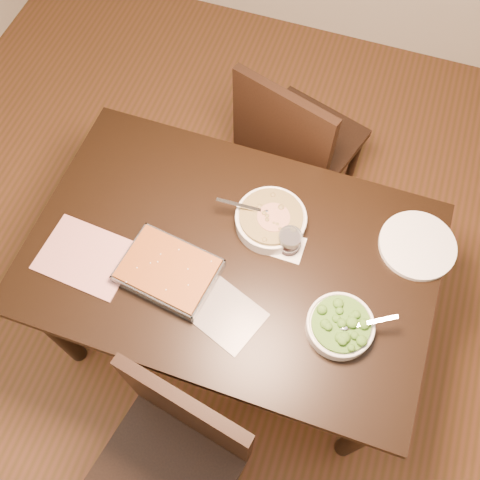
{
  "coord_description": "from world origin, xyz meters",
  "views": [
    {
      "loc": [
        0.28,
        -0.73,
        2.42
      ],
      "look_at": [
        0.02,
        0.04,
        0.8
      ],
      "focal_mm": 40.0,
      "sensor_mm": 36.0,
      "label": 1
    }
  ],
  "objects_px": {
    "dinner_plate": "(417,245)",
    "chair_near": "(174,453)",
    "stew_bowl": "(271,219)",
    "broccoli_bowl": "(340,326)",
    "chair_far": "(294,144)",
    "wine_tumbler": "(290,241)",
    "table": "(232,266)",
    "baking_dish": "(169,271)"
  },
  "relations": [
    {
      "from": "stew_bowl",
      "to": "wine_tumbler",
      "type": "height_order",
      "value": "stew_bowl"
    },
    {
      "from": "baking_dish",
      "to": "wine_tumbler",
      "type": "distance_m",
      "value": 0.42
    },
    {
      "from": "dinner_plate",
      "to": "chair_far",
      "type": "bearing_deg",
      "value": 141.25
    },
    {
      "from": "table",
      "to": "dinner_plate",
      "type": "relative_size",
      "value": 5.25
    },
    {
      "from": "stew_bowl",
      "to": "wine_tumbler",
      "type": "relative_size",
      "value": 3.14
    },
    {
      "from": "stew_bowl",
      "to": "broccoli_bowl",
      "type": "distance_m",
      "value": 0.44
    },
    {
      "from": "wine_tumbler",
      "to": "chair_near",
      "type": "xyz_separation_m",
      "value": [
        -0.16,
        -0.74,
        -0.27
      ]
    },
    {
      "from": "broccoli_bowl",
      "to": "dinner_plate",
      "type": "relative_size",
      "value": 0.89
    },
    {
      "from": "dinner_plate",
      "to": "table",
      "type": "bearing_deg",
      "value": -158.28
    },
    {
      "from": "baking_dish",
      "to": "chair_near",
      "type": "bearing_deg",
      "value": -60.93
    },
    {
      "from": "dinner_plate",
      "to": "chair_far",
      "type": "height_order",
      "value": "chair_far"
    },
    {
      "from": "broccoli_bowl",
      "to": "wine_tumbler",
      "type": "xyz_separation_m",
      "value": [
        -0.24,
        0.23,
        0.02
      ]
    },
    {
      "from": "stew_bowl",
      "to": "chair_near",
      "type": "distance_m",
      "value": 0.85
    },
    {
      "from": "baking_dish",
      "to": "chair_near",
      "type": "relative_size",
      "value": 0.36
    },
    {
      "from": "stew_bowl",
      "to": "baking_dish",
      "type": "xyz_separation_m",
      "value": [
        -0.27,
        -0.3,
        -0.01
      ]
    },
    {
      "from": "broccoli_bowl",
      "to": "chair_far",
      "type": "height_order",
      "value": "chair_far"
    },
    {
      "from": "table",
      "to": "broccoli_bowl",
      "type": "bearing_deg",
      "value": -18.15
    },
    {
      "from": "wine_tumbler",
      "to": "chair_near",
      "type": "distance_m",
      "value": 0.8
    },
    {
      "from": "chair_near",
      "to": "baking_dish",
      "type": "bearing_deg",
      "value": 122.12
    },
    {
      "from": "baking_dish",
      "to": "chair_far",
      "type": "distance_m",
      "value": 0.88
    },
    {
      "from": "baking_dish",
      "to": "wine_tumbler",
      "type": "height_order",
      "value": "wine_tumbler"
    },
    {
      "from": "table",
      "to": "chair_far",
      "type": "height_order",
      "value": "chair_far"
    },
    {
      "from": "broccoli_bowl",
      "to": "baking_dish",
      "type": "xyz_separation_m",
      "value": [
        -0.59,
        -0.0,
        -0.0
      ]
    },
    {
      "from": "baking_dish",
      "to": "chair_far",
      "type": "height_order",
      "value": "chair_far"
    },
    {
      "from": "broccoli_bowl",
      "to": "baking_dish",
      "type": "height_order",
      "value": "broccoli_bowl"
    },
    {
      "from": "wine_tumbler",
      "to": "chair_far",
      "type": "xyz_separation_m",
      "value": [
        -0.13,
        0.59,
        -0.26
      ]
    },
    {
      "from": "table",
      "to": "chair_far",
      "type": "relative_size",
      "value": 1.46
    },
    {
      "from": "chair_near",
      "to": "chair_far",
      "type": "bearing_deg",
      "value": 100.17
    },
    {
      "from": "stew_bowl",
      "to": "chair_near",
      "type": "xyz_separation_m",
      "value": [
        -0.07,
        -0.81,
        -0.26
      ]
    },
    {
      "from": "chair_near",
      "to": "chair_far",
      "type": "distance_m",
      "value": 1.33
    },
    {
      "from": "table",
      "to": "chair_far",
      "type": "distance_m",
      "value": 0.7
    },
    {
      "from": "table",
      "to": "chair_near",
      "type": "relative_size",
      "value": 1.48
    },
    {
      "from": "stew_bowl",
      "to": "dinner_plate",
      "type": "distance_m",
      "value": 0.52
    },
    {
      "from": "stew_bowl",
      "to": "dinner_plate",
      "type": "relative_size",
      "value": 1.04
    },
    {
      "from": "broccoli_bowl",
      "to": "chair_far",
      "type": "bearing_deg",
      "value": 114.32
    },
    {
      "from": "stew_bowl",
      "to": "chair_far",
      "type": "xyz_separation_m",
      "value": [
        -0.05,
        0.53,
        -0.25
      ]
    },
    {
      "from": "table",
      "to": "chair_near",
      "type": "xyz_separation_m",
      "value": [
        0.02,
        -0.65,
        -0.13
      ]
    },
    {
      "from": "table",
      "to": "stew_bowl",
      "type": "xyz_separation_m",
      "value": [
        0.09,
        0.16,
        0.13
      ]
    },
    {
      "from": "table",
      "to": "chair_far",
      "type": "xyz_separation_m",
      "value": [
        0.04,
        0.68,
        -0.12
      ]
    },
    {
      "from": "dinner_plate",
      "to": "chair_near",
      "type": "bearing_deg",
      "value": -123.09
    },
    {
      "from": "table",
      "to": "baking_dish",
      "type": "distance_m",
      "value": 0.25
    },
    {
      "from": "broccoli_bowl",
      "to": "wine_tumbler",
      "type": "height_order",
      "value": "wine_tumbler"
    }
  ]
}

